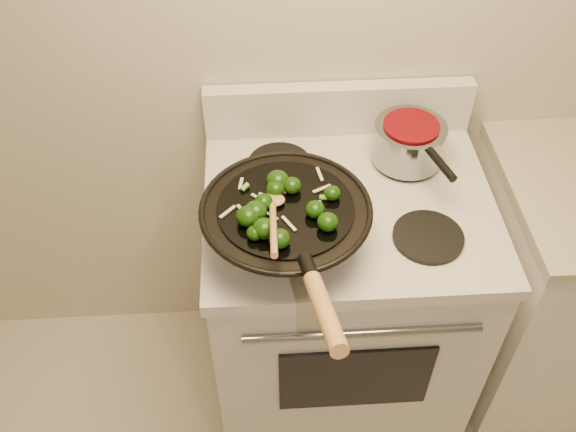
{
  "coord_description": "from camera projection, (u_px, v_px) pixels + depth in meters",
  "views": [
    {
      "loc": [
        -0.26,
        -0.04,
        2.13
      ],
      "look_at": [
        -0.2,
        1.01,
        1.03
      ],
      "focal_mm": 40.0,
      "sensor_mm": 36.0,
      "label": 1
    }
  ],
  "objects": [
    {
      "name": "stirfry",
      "position": [
        279.0,
        209.0,
        1.48
      ],
      "size": [
        0.29,
        0.27,
        0.05
      ],
      "color": "#113307",
      "rests_on": "wok"
    },
    {
      "name": "saucepan",
      "position": [
        409.0,
        142.0,
        1.78
      ],
      "size": [
        0.2,
        0.31,
        0.12
      ],
      "color": "gray",
      "rests_on": "stove"
    },
    {
      "name": "stove",
      "position": [
        340.0,
        300.0,
        2.04
      ],
      "size": [
        0.78,
        0.67,
        1.08
      ],
      "color": "silver",
      "rests_on": "ground"
    },
    {
      "name": "wok",
      "position": [
        286.0,
        224.0,
        1.54
      ],
      "size": [
        0.41,
        0.68,
        0.25
      ],
      "color": "black",
      "rests_on": "stove"
    },
    {
      "name": "wooden_spoon",
      "position": [
        273.0,
        215.0,
        1.44
      ],
      "size": [
        0.06,
        0.27,
        0.1
      ],
      "color": "#B17C46",
      "rests_on": "wok"
    }
  ]
}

